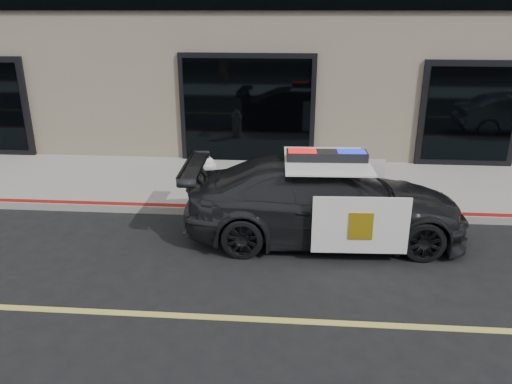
{
  "coord_description": "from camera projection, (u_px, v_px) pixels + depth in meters",
  "views": [
    {
      "loc": [
        0.24,
        -5.63,
        3.9
      ],
      "look_at": [
        -0.39,
        2.2,
        1.0
      ],
      "focal_mm": 35.0,
      "sensor_mm": 36.0,
      "label": 1
    }
  ],
  "objects": [
    {
      "name": "fire_hydrant",
      "position": [
        209.0,
        177.0,
        10.57
      ],
      "size": [
        0.38,
        0.53,
        0.84
      ],
      "color": "white",
      "rests_on": "sidewalk_n"
    },
    {
      "name": "police_car",
      "position": [
        325.0,
        200.0,
        8.8
      ],
      "size": [
        2.48,
        5.09,
        1.61
      ],
      "color": "black",
      "rests_on": "ground"
    },
    {
      "name": "sidewalk_n",
      "position": [
        283.0,
        185.0,
        11.51
      ],
      "size": [
        60.0,
        3.5,
        0.15
      ],
      "primitive_type": "cube",
      "color": "gray",
      "rests_on": "ground"
    },
    {
      "name": "ground",
      "position": [
        272.0,
        320.0,
        6.63
      ],
      "size": [
        120.0,
        120.0,
        0.0
      ],
      "primitive_type": "plane",
      "color": "black",
      "rests_on": "ground"
    }
  ]
}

